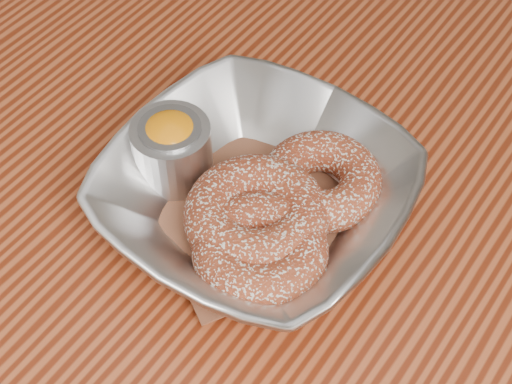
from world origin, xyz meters
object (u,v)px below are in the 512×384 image
Objects in this scene: donut_back at (321,180)px; ramekin at (172,148)px; donut_front at (256,216)px; table at (351,327)px; serving_bowl at (256,195)px; donut_extra at (260,250)px.

ramekin is at bearing -156.07° from donut_back.
table is at bearing 22.08° from donut_front.
serving_bowl reaches higher than table.
donut_extra is (0.03, -0.04, 0.00)m from serving_bowl.
donut_extra is (-0.06, -0.05, 0.13)m from table.
donut_back is (0.03, 0.04, -0.00)m from serving_bowl.
donut_extra is at bearing -137.17° from table.
serving_bowl reaches higher than donut_extra.
donut_extra reaches higher than donut_back.
donut_front is at bearing -6.68° from ramekin.
ramekin is (-0.10, -0.05, 0.01)m from donut_back.
donut_back is 0.11m from ramekin.
donut_front is 0.03m from donut_extra.
serving_bowl is 0.05m from donut_extra.
donut_extra is (-0.00, -0.08, 0.00)m from donut_back.
donut_back is 1.50× the size of ramekin.
serving_bowl is 2.08× the size of donut_front.
serving_bowl is at bearing -170.77° from table.
serving_bowl is at bearing -127.99° from donut_back.
donut_extra is at bearing -49.30° from donut_front.
table is 0.21m from ramekin.
donut_front is at bearing -53.86° from serving_bowl.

